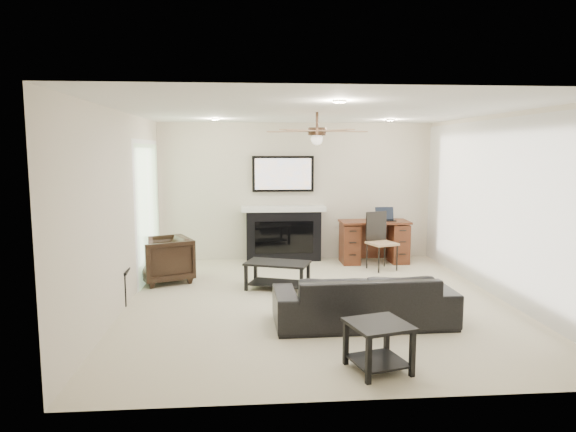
# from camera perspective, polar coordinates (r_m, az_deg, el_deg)

# --- Properties ---
(room_shell) EXTENTS (5.50, 5.54, 2.52)m
(room_shell) POSITION_cam_1_polar(r_m,az_deg,el_deg) (6.79, 4.80, 4.56)
(room_shell) COLOR #C0B89B
(room_shell) RESTS_ON ground
(sofa) EXTENTS (2.08, 0.84, 0.60)m
(sofa) POSITION_cam_1_polar(r_m,az_deg,el_deg) (6.07, 8.39, -9.10)
(sofa) COLOR black
(sofa) RESTS_ON ground
(armchair) EXTENTS (0.99, 0.98, 0.69)m
(armchair) POSITION_cam_1_polar(r_m,az_deg,el_deg) (8.09, -13.57, -4.73)
(armchair) COLOR black
(armchair) RESTS_ON ground
(coffee_table) EXTENTS (1.02, 0.78, 0.40)m
(coffee_table) POSITION_cam_1_polar(r_m,az_deg,el_deg) (7.50, -1.18, -6.62)
(coffee_table) COLOR black
(coffee_table) RESTS_ON ground
(end_table_near) EXTENTS (0.64, 0.64, 0.45)m
(end_table_near) POSITION_cam_1_polar(r_m,az_deg,el_deg) (4.91, 9.99, -14.10)
(end_table_near) COLOR black
(end_table_near) RESTS_ON ground
(end_table_left) EXTENTS (0.54, 0.54, 0.45)m
(end_table_left) POSITION_cam_1_polar(r_m,az_deg,el_deg) (7.23, -19.17, -7.38)
(end_table_left) COLOR black
(end_table_left) RESTS_ON ground
(fireplace_unit) EXTENTS (1.52, 0.34, 1.91)m
(fireplace_unit) POSITION_cam_1_polar(r_m,az_deg,el_deg) (9.28, -0.50, 0.81)
(fireplace_unit) COLOR black
(fireplace_unit) RESTS_ON ground
(desk) EXTENTS (1.22, 0.56, 0.76)m
(desk) POSITION_cam_1_polar(r_m,az_deg,el_deg) (9.32, 9.53, -2.84)
(desk) COLOR #432110
(desk) RESTS_ON ground
(desk_chair) EXTENTS (0.54, 0.55, 0.97)m
(desk_chair) POSITION_cam_1_polar(r_m,az_deg,el_deg) (8.77, 10.42, -2.79)
(desk_chair) COLOR black
(desk_chair) RESTS_ON ground
(laptop) EXTENTS (0.33, 0.24, 0.23)m
(laptop) POSITION_cam_1_polar(r_m,az_deg,el_deg) (9.27, 10.82, 0.18)
(laptop) COLOR black
(laptop) RESTS_ON desk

